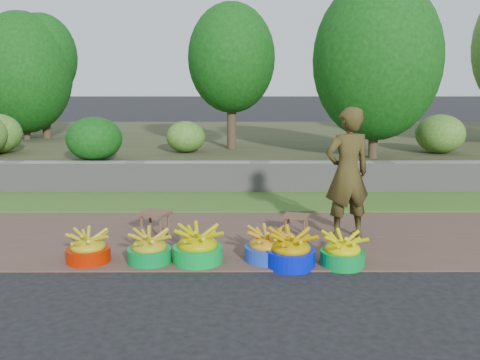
{
  "coord_description": "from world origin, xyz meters",
  "views": [
    {
      "loc": [
        -0.37,
        -5.37,
        2.01
      ],
      "look_at": [
        -0.35,
        1.3,
        0.75
      ],
      "focal_mm": 40.0,
      "sensor_mm": 36.0,
      "label": 1
    }
  ],
  "objects_px": {
    "basin_d": "(267,247)",
    "basin_a": "(88,249)",
    "basin_b": "(149,249)",
    "basin_f": "(343,252)",
    "basin_c": "(198,247)",
    "vendor_woman": "(347,173)",
    "basin_e": "(291,251)",
    "stool_left": "(155,217)",
    "stool_right": "(296,219)"
  },
  "relations": [
    {
      "from": "basin_d",
      "to": "basin_a",
      "type": "bearing_deg",
      "value": -179.02
    },
    {
      "from": "basin_b",
      "to": "basin_f",
      "type": "height_order",
      "value": "basin_b"
    },
    {
      "from": "basin_c",
      "to": "vendor_woman",
      "type": "height_order",
      "value": "vendor_woman"
    },
    {
      "from": "basin_b",
      "to": "basin_c",
      "type": "xyz_separation_m",
      "value": [
        0.53,
        -0.01,
        0.02
      ]
    },
    {
      "from": "basin_a",
      "to": "basin_c",
      "type": "height_order",
      "value": "basin_c"
    },
    {
      "from": "basin_e",
      "to": "basin_f",
      "type": "xyz_separation_m",
      "value": [
        0.57,
        0.02,
        -0.02
      ]
    },
    {
      "from": "basin_b",
      "to": "basin_f",
      "type": "xyz_separation_m",
      "value": [
        2.12,
        -0.1,
        -0.0
      ]
    },
    {
      "from": "basin_d",
      "to": "stool_left",
      "type": "bearing_deg",
      "value": 146.46
    },
    {
      "from": "basin_e",
      "to": "basin_a",
      "type": "bearing_deg",
      "value": 176.71
    },
    {
      "from": "basin_e",
      "to": "stool_left",
      "type": "relative_size",
      "value": 1.18
    },
    {
      "from": "stool_right",
      "to": "basin_f",
      "type": "bearing_deg",
      "value": -70.58
    },
    {
      "from": "basin_c",
      "to": "basin_f",
      "type": "distance_m",
      "value": 1.59
    },
    {
      "from": "basin_d",
      "to": "stool_left",
      "type": "height_order",
      "value": "basin_d"
    },
    {
      "from": "basin_a",
      "to": "basin_e",
      "type": "height_order",
      "value": "basin_e"
    },
    {
      "from": "basin_e",
      "to": "basin_c",
      "type": "bearing_deg",
      "value": 174.06
    },
    {
      "from": "basin_a",
      "to": "basin_d",
      "type": "relative_size",
      "value": 0.96
    },
    {
      "from": "basin_d",
      "to": "basin_e",
      "type": "relative_size",
      "value": 0.94
    },
    {
      "from": "basin_a",
      "to": "basin_c",
      "type": "xyz_separation_m",
      "value": [
        1.22,
        -0.02,
        0.02
      ]
    },
    {
      "from": "basin_a",
      "to": "stool_right",
      "type": "distance_m",
      "value": 2.61
    },
    {
      "from": "basin_c",
      "to": "basin_d",
      "type": "height_order",
      "value": "basin_c"
    },
    {
      "from": "stool_left",
      "to": "basin_c",
      "type": "bearing_deg",
      "value": -57.68
    },
    {
      "from": "basin_e",
      "to": "stool_left",
      "type": "height_order",
      "value": "basin_e"
    },
    {
      "from": "vendor_woman",
      "to": "basin_b",
      "type": "bearing_deg",
      "value": 5.57
    },
    {
      "from": "basin_e",
      "to": "stool_left",
      "type": "bearing_deg",
      "value": 146.51
    },
    {
      "from": "basin_d",
      "to": "vendor_woman",
      "type": "xyz_separation_m",
      "value": [
        1.05,
        0.89,
        0.68
      ]
    },
    {
      "from": "basin_b",
      "to": "stool_left",
      "type": "relative_size",
      "value": 1.08
    },
    {
      "from": "basin_a",
      "to": "basin_e",
      "type": "relative_size",
      "value": 0.9
    },
    {
      "from": "basin_d",
      "to": "basin_c",
      "type": "bearing_deg",
      "value": -175.81
    },
    {
      "from": "basin_d",
      "to": "basin_f",
      "type": "bearing_deg",
      "value": -10.21
    },
    {
      "from": "basin_a",
      "to": "basin_d",
      "type": "height_order",
      "value": "basin_d"
    },
    {
      "from": "basin_a",
      "to": "basin_e",
      "type": "xyz_separation_m",
      "value": [
        2.23,
        -0.13,
        0.02
      ]
    },
    {
      "from": "basin_f",
      "to": "vendor_woman",
      "type": "bearing_deg",
      "value": 77.3
    },
    {
      "from": "basin_b",
      "to": "vendor_woman",
      "type": "distance_m",
      "value": 2.62
    },
    {
      "from": "basin_c",
      "to": "basin_d",
      "type": "relative_size",
      "value": 1.1
    },
    {
      "from": "stool_right",
      "to": "vendor_woman",
      "type": "bearing_deg",
      "value": -6.51
    },
    {
      "from": "basin_a",
      "to": "basin_f",
      "type": "height_order",
      "value": "basin_f"
    },
    {
      "from": "basin_c",
      "to": "stool_right",
      "type": "distance_m",
      "value": 1.57
    },
    {
      "from": "basin_a",
      "to": "basin_e",
      "type": "distance_m",
      "value": 2.24
    },
    {
      "from": "basin_c",
      "to": "stool_right",
      "type": "relative_size",
      "value": 1.48
    },
    {
      "from": "basin_f",
      "to": "basin_e",
      "type": "bearing_deg",
      "value": -178.4
    },
    {
      "from": "basin_c",
      "to": "stool_left",
      "type": "relative_size",
      "value": 1.22
    },
    {
      "from": "basin_c",
      "to": "stool_left",
      "type": "height_order",
      "value": "basin_c"
    },
    {
      "from": "basin_f",
      "to": "stool_right",
      "type": "height_order",
      "value": "basin_f"
    },
    {
      "from": "basin_d",
      "to": "vendor_woman",
      "type": "height_order",
      "value": "vendor_woman"
    },
    {
      "from": "basin_c",
      "to": "vendor_woman",
      "type": "xyz_separation_m",
      "value": [
        1.82,
        0.94,
        0.67
      ]
    },
    {
      "from": "basin_b",
      "to": "stool_right",
      "type": "xyz_separation_m",
      "value": [
        1.73,
        1.01,
        0.08
      ]
    },
    {
      "from": "vendor_woman",
      "to": "stool_right",
      "type": "bearing_deg",
      "value": -22.66
    },
    {
      "from": "basin_f",
      "to": "vendor_woman",
      "type": "relative_size",
      "value": 0.29
    },
    {
      "from": "basin_d",
      "to": "basin_e",
      "type": "xyz_separation_m",
      "value": [
        0.25,
        -0.16,
        0.01
      ]
    },
    {
      "from": "basin_a",
      "to": "stool_right",
      "type": "relative_size",
      "value": 1.3
    }
  ]
}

